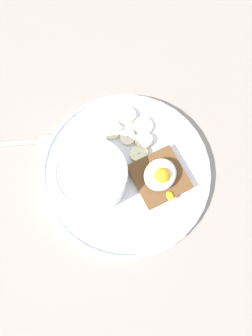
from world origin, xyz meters
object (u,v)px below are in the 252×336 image
Objects in this scene: oatmeal_bowl at (92,176)px; banana_slice_outer at (144,141)px; banana_slice_front at (128,137)px; banana_slice_left at (127,115)px; toast_slice at (159,177)px; banana_slice_back at (112,130)px; poached_egg at (161,175)px; banana_slice_inner at (137,153)px; banana_slice_right at (143,127)px; spoon at (31,142)px.

banana_slice_outer is at bearing -12.95° from oatmeal_bowl.
banana_slice_left is (3.33, 2.74, 0.03)cm from banana_slice_front.
toast_slice is (7.28, -8.82, -2.16)cm from oatmeal_bowl.
oatmeal_bowl is 2.48× the size of banana_slice_back.
poached_egg reaches higher than banana_slice_inner.
poached_egg is at bearing -116.53° from toast_slice.
banana_slice_front is 0.92× the size of banana_slice_outer.
banana_slice_inner is at bearing 77.62° from poached_egg.
banana_slice_outer is (-2.20, -1.78, 0.22)cm from banana_slice_right.
oatmeal_bowl is 13.58cm from banana_slice_right.
banana_slice_front is at bearing 66.83° from banana_slice_inner.
banana_slice_outer is 0.39× the size of spoon.
oatmeal_bowl is 14.47cm from spoon.
spoon is at bearing 110.74° from poached_egg.
poached_egg reaches higher than banana_slice_outer.
poached_egg is 9.67cm from banana_slice_front.
poached_egg is 2.06× the size of banana_slice_left.
banana_slice_left is (5.91, 11.67, -0.14)cm from toast_slice.
banana_slice_front and banana_slice_left have the same top height.
banana_slice_outer is at bearing 58.55° from poached_egg.
banana_slice_right is (4.11, -4.00, -0.04)cm from banana_slice_back.
banana_slice_front is (9.85, 0.11, -2.33)cm from oatmeal_bowl.
spoon is at bearing 110.96° from toast_slice.
toast_slice is 2.81× the size of banana_slice_right.
banana_slice_right is 2.84cm from banana_slice_outer.
banana_slice_right is (6.05, 8.04, -0.36)cm from toast_slice.
banana_slice_left is 18.41cm from spoon.
spoon is (-10.66, 10.73, -1.07)cm from banana_slice_back.
poached_egg is at bearing -116.84° from banana_slice_left.
oatmeal_bowl is 11.49cm from poached_egg.
toast_slice is 10.07cm from banana_slice_right.
poached_egg reaches higher than banana_slice_right.
banana_slice_front and banana_slice_inner have the same top height.
banana_slice_back is (1.94, 12.04, -0.32)cm from toast_slice.
toast_slice reaches higher than banana_slice_right.
banana_slice_outer is (11.12, -2.56, -2.30)cm from oatmeal_bowl.
banana_slice_outer reaches higher than banana_slice_back.
spoon is (-8.67, 22.89, -3.37)cm from poached_egg.
poached_egg is at bearing -106.25° from banana_slice_front.
toast_slice is at bearing -69.04° from spoon.
banana_slice_left is (5.96, 11.79, -2.13)cm from poached_egg.
poached_egg is 10.46cm from banana_slice_right.
oatmeal_bowl is 10.13cm from banana_slice_front.
oatmeal_bowl is 11.64cm from banana_slice_outer.
oatmeal_bowl is 10.07cm from banana_slice_back.
banana_slice_left is at bearing 92.24° from banana_slice_right.
toast_slice is 2.38× the size of banana_slice_back.
banana_slice_back is 5.74cm from banana_slice_right.
oatmeal_bowl is 9.34cm from banana_slice_inner.
banana_slice_left reaches higher than spoon.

